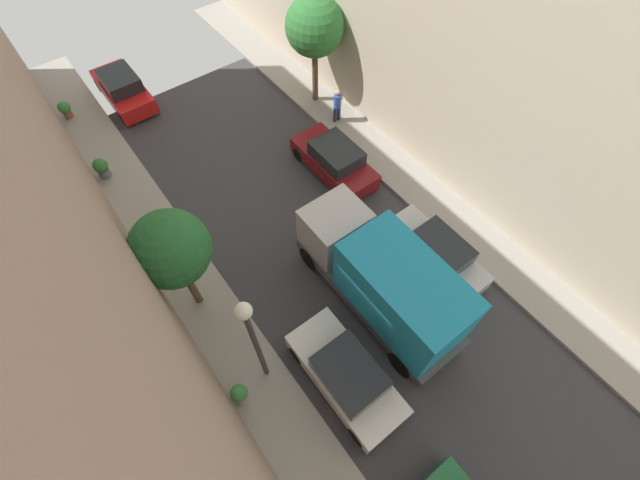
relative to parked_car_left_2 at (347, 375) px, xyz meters
The scene contains 15 objects.
ground 3.07m from the parked_car_left_2, 25.14° to the left, with size 32.00×32.00×0.00m, color #38383D.
sidewalk_left 2.70m from the parked_car_left_2, 151.15° to the left, with size 2.00×44.00×0.15m, color gray.
sidewalk_right 7.83m from the parked_car_left_2, ahead, with size 2.00×44.00×0.15m, color gray.
parked_car_left_2 is the anchor object (origin of this frame).
parked_car_left_3 17.71m from the parked_car_left_2, 90.00° to the left, with size 1.78×4.20×1.57m.
parked_car_right_2 5.59m from the parked_car_left_2, 15.09° to the left, with size 1.78×4.20×1.57m.
parked_car_right_3 9.20m from the parked_car_left_2, 54.07° to the left, with size 1.78×4.20×1.57m.
delivery_truck 3.26m from the parked_car_left_2, 28.65° to the left, with size 2.26×6.60×3.38m.
pedestrian 12.46m from the parked_car_left_2, 52.90° to the left, with size 0.40×0.36×1.72m.
street_tree_0 6.60m from the parked_car_left_2, 114.15° to the left, with size 2.41×2.41×4.70m.
street_tree_1 14.47m from the parked_car_left_2, 57.18° to the left, with size 2.61×2.61×5.09m.
potted_plant_0 13.55m from the parked_car_left_2, 102.11° to the left, with size 0.61×0.61×0.95m.
potted_plant_1 3.35m from the parked_car_left_2, 152.49° to the left, with size 0.54×0.54×0.93m.
potted_plant_2 18.30m from the parked_car_left_2, 98.87° to the left, with size 0.57×0.57×0.85m.
lamp_post 3.87m from the parked_car_left_2, 137.03° to the left, with size 0.44×0.44×5.17m.
Camera 1 is at (-5.50, -3.58, 13.88)m, focal length 23.23 mm.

